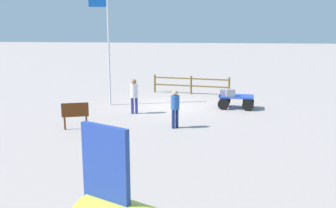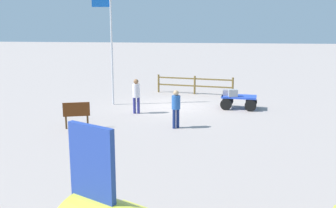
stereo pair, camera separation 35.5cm
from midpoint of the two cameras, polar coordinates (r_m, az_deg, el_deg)
ground_plane at (r=21.66m, az=-0.25°, el=-0.31°), size 120.00×120.00×0.00m
luggage_cart at (r=21.30m, az=9.19°, el=0.63°), size 1.97×1.33×0.69m
suitcase_grey at (r=20.98m, az=8.40°, el=1.60°), size 0.49×0.42×0.36m
suitcase_tan at (r=21.26m, az=7.56°, el=1.66°), size 0.45×0.35×0.29m
worker_lead at (r=19.82m, az=-5.36°, el=1.53°), size 0.37×0.37×1.73m
worker_trailing at (r=17.10m, az=0.43°, el=-0.23°), size 0.52×0.52×1.66m
flagpole at (r=21.82m, az=-9.22°, el=8.91°), size 1.04×0.23×5.90m
signboard at (r=17.48m, az=-13.66°, el=-1.08°), size 1.10×0.39×1.14m
wooden_fence at (r=25.15m, az=2.90°, el=2.94°), size 4.81×0.95×1.14m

